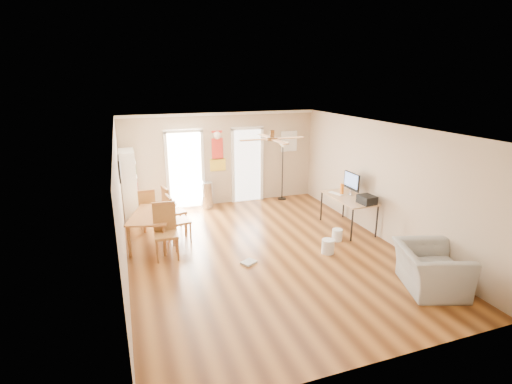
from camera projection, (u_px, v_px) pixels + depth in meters
name	position (u px, v px, depth m)	size (l,w,h in m)	color
floor	(266.00, 252.00, 8.02)	(7.00, 7.00, 0.00)	brown
ceiling	(267.00, 128.00, 7.27)	(5.50, 7.00, 0.00)	silver
wall_back	(222.00, 159.00, 10.80)	(5.50, 0.04, 2.60)	beige
wall_front	(372.00, 275.00, 4.48)	(5.50, 0.04, 2.60)	beige
wall_left	(121.00, 208.00, 6.76)	(0.04, 7.00, 2.60)	beige
wall_right	(381.00, 181.00, 8.52)	(0.04, 7.00, 2.60)	beige
crown_molding	(266.00, 130.00, 7.28)	(5.50, 7.00, 0.08)	white
kitchen_doorway	(185.00, 171.00, 10.53)	(0.90, 0.10, 2.10)	white
bathroom_doorway	(247.00, 166.00, 11.10)	(0.80, 0.10, 2.10)	white
wall_decal	(217.00, 151.00, 10.67)	(0.46, 0.03, 1.10)	red
ac_grille	(289.00, 141.00, 11.31)	(0.50, 0.04, 0.60)	white
framed_poster	(119.00, 169.00, 7.92)	(0.04, 0.66, 0.48)	black
ceiling_fan	(272.00, 139.00, 7.05)	(1.24, 1.24, 0.20)	#593819
bookshelf	(129.00, 186.00, 9.60)	(0.36, 0.81, 1.80)	white
dining_table	(154.00, 228.00, 8.36)	(0.83, 1.38, 0.69)	#A76536
dining_chair_right_a	(175.00, 209.00, 8.99)	(0.45, 0.45, 1.09)	#A15D34
dining_chair_right_b	(179.00, 219.00, 8.41)	(0.44, 0.44, 1.07)	#A36834
dining_chair_near	(166.00, 232.00, 7.63)	(0.46, 0.46, 1.11)	#946030
dining_chair_far	(147.00, 208.00, 9.30)	(0.39, 0.39, 0.96)	#A56F35
trash_can	(207.00, 195.00, 10.66)	(0.34, 0.34, 0.73)	#B9BABC
torchiere_lamp	(282.00, 171.00, 11.26)	(0.33, 0.33, 1.73)	black
computer_desk	(348.00, 213.00, 9.18)	(0.73, 1.47, 0.79)	tan
imac	(351.00, 184.00, 9.15)	(0.08, 0.60, 0.56)	black
keyboard	(336.00, 193.00, 9.35)	(0.12, 0.38, 0.01)	white
printer	(367.00, 200.00, 8.59)	(0.32, 0.37, 0.19)	black
orange_bottle	(342.00, 189.00, 9.26)	(0.09, 0.09, 0.27)	orange
wastebasket_a	(328.00, 246.00, 7.94)	(0.26, 0.26, 0.30)	silver
wastebasket_b	(337.00, 235.00, 8.56)	(0.23, 0.23, 0.27)	white
floor_cloth	(249.00, 262.00, 7.54)	(0.28, 0.22, 0.04)	#A9A8A3
armchair	(430.00, 269.00, 6.55)	(1.15, 1.01, 0.75)	gray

